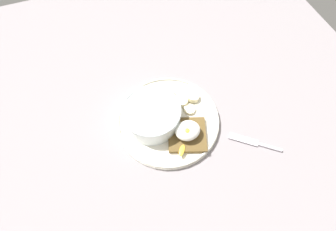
{
  "coord_description": "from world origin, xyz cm",
  "views": [
    {
      "loc": [
        -10.58,
        -29.24,
        60.34
      ],
      "look_at": [
        0.0,
        0.0,
        5.0
      ],
      "focal_mm": 28.0,
      "sensor_mm": 36.0,
      "label": 1
    }
  ],
  "objects": [
    {
      "name": "oatmeal_bowl",
      "position": [
        -3.71,
        1.08,
        5.65
      ],
      "size": [
        14.03,
        14.03,
        5.41
      ],
      "color": "white",
      "rests_on": "plate"
    },
    {
      "name": "banana_slice_front",
      "position": [
        5.2,
        3.05,
        3.82
      ],
      "size": [
        3.76,
        3.65,
        1.88
      ],
      "color": "beige",
      "rests_on": "plate"
    },
    {
      "name": "knife",
      "position": [
        17.69,
        -12.86,
        2.4
      ],
      "size": [
        10.76,
        8.76,
        0.8
      ],
      "color": "silver",
      "rests_on": "ground_plane"
    },
    {
      "name": "banana_slice_back",
      "position": [
        8.11,
        3.77,
        3.75
      ],
      "size": [
        5.1,
        5.08,
        1.86
      ],
      "color": "#F6E9B1",
      "rests_on": "plate"
    },
    {
      "name": "banana_slice_right",
      "position": [
        5.97,
        0.63,
        3.52
      ],
      "size": [
        4.0,
        3.96,
        1.15
      ],
      "color": "beige",
      "rests_on": "plate"
    },
    {
      "name": "plate",
      "position": [
        0.0,
        0.0,
        2.8
      ],
      "size": [
        25.62,
        25.62,
        1.6
      ],
      "color": "silver",
      "rests_on": "ground_plane"
    },
    {
      "name": "poached_egg",
      "position": [
        2.69,
        -5.86,
        5.94
      ],
      "size": [
        6.95,
        7.62,
        3.58
      ],
      "color": "white",
      "rests_on": "toast_slice"
    },
    {
      "name": "ground_plane",
      "position": [
        0.0,
        0.0,
        1.0
      ],
      "size": [
        120.0,
        120.0,
        2.0
      ],
      "primitive_type": "cube",
      "color": "gray",
      "rests_on": "ground"
    },
    {
      "name": "toast_slice",
      "position": [
        2.75,
        -5.78,
        3.66
      ],
      "size": [
        11.41,
        11.41,
        1.18
      ],
      "color": "brown",
      "rests_on": "plate"
    },
    {
      "name": "banana_slice_left",
      "position": [
        2.69,
        6.79,
        3.75
      ],
      "size": [
        3.62,
        3.49,
        1.77
      ],
      "color": "#F2E3BE",
      "rests_on": "plate"
    }
  ]
}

